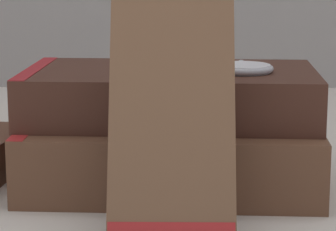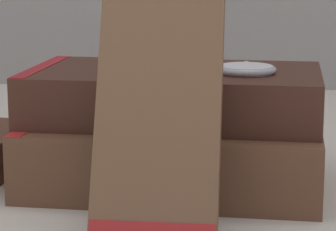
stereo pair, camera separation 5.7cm
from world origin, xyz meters
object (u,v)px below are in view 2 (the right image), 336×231
(book_leaning_front, at_px, (158,124))
(reading_glasses, at_px, (121,142))
(book_flat_top, at_px, (167,94))
(pocket_watch, at_px, (246,69))
(book_flat_bottom, at_px, (166,155))

(book_leaning_front, bearing_deg, reading_glasses, 105.52)
(book_flat_top, height_order, reading_glasses, book_flat_top)
(book_flat_top, relative_size, reading_glasses, 1.96)
(pocket_watch, bearing_deg, book_leaning_front, -116.77)
(book_leaning_front, height_order, reading_glasses, book_leaning_front)
(reading_glasses, bearing_deg, book_flat_top, -57.65)
(book_flat_bottom, bearing_deg, book_flat_top, 95.12)
(book_leaning_front, bearing_deg, book_flat_bottom, 93.85)
(book_flat_top, bearing_deg, reading_glasses, 118.50)
(book_leaning_front, distance_m, reading_glasses, 0.26)
(book_flat_top, distance_m, reading_glasses, 0.15)
(reading_glasses, bearing_deg, book_flat_bottom, -60.46)
(book_flat_bottom, bearing_deg, pocket_watch, 7.82)
(book_leaning_front, relative_size, reading_glasses, 1.31)
(pocket_watch, height_order, reading_glasses, pocket_watch)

